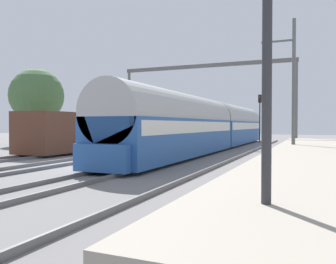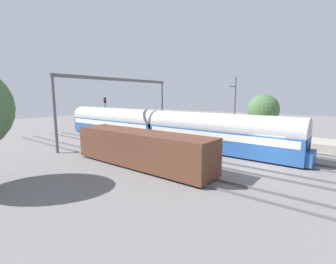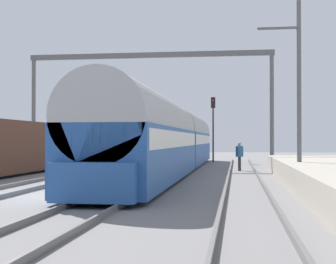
% 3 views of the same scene
% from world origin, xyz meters
% --- Properties ---
extents(ground, '(120.00, 120.00, 0.00)m').
position_xyz_m(ground, '(0.00, 0.00, 0.00)').
color(ground, slate).
extents(track_east, '(1.52, 60.00, 0.16)m').
position_xyz_m(track_east, '(2.09, 0.00, 0.08)').
color(track_east, '#5F5D5C').
rests_on(track_east, ground).
extents(track_far_east, '(1.52, 60.00, 0.16)m').
position_xyz_m(track_far_east, '(6.28, 0.00, 0.08)').
color(track_far_east, '#5F5D5C').
rests_on(track_far_east, ground).
extents(passenger_train, '(2.93, 32.85, 3.82)m').
position_xyz_m(passenger_train, '(2.09, 13.40, 1.97)').
color(passenger_train, '#28569E').
rests_on(passenger_train, ground).
extents(person_crossing, '(0.46, 0.45, 1.73)m').
position_xyz_m(person_crossing, '(6.13, 14.35, 1.03)').
color(person_crossing, '#313131').
rests_on(person_crossing, ground).
extents(railway_signal_far, '(0.36, 0.30, 5.44)m').
position_xyz_m(railway_signal_far, '(4.01, 26.07, 3.46)').
color(railway_signal_far, '#2D2D33').
rests_on(railway_signal_far, ground).
extents(catenary_gantry, '(16.96, 0.28, 7.86)m').
position_xyz_m(catenary_gantry, '(0.00, 17.78, 5.93)').
color(catenary_gantry, '#5D5D5D').
rests_on(catenary_gantry, ground).
extents(catenary_pole_east_mid, '(1.90, 0.20, 8.00)m').
position_xyz_m(catenary_pole_east_mid, '(8.63, 6.37, 4.15)').
color(catenary_pole_east_mid, '#5D5D5D').
rests_on(catenary_pole_east_mid, ground).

